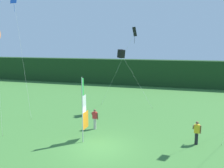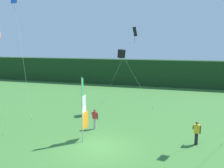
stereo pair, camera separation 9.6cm
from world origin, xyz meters
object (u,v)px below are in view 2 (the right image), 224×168
kite_black_box_3 (122,54)px  person_near_banner (95,118)px  banner_flag (84,110)px  kite_blue_diamond_5 (15,5)px  kite_black_diamond_2 (133,36)px  person_mid_field (197,132)px

kite_black_box_3 → person_near_banner: bearing=-96.1°
banner_flag → kite_blue_diamond_5: (-8.59, 4.45, 8.02)m
kite_black_diamond_2 → kite_black_box_3: bearing=-120.1°
banner_flag → kite_blue_diamond_5: 12.57m
kite_black_box_3 → kite_blue_diamond_5: kite_blue_diamond_5 is taller
person_mid_field → kite_black_box_3: (-7.03, 6.70, 4.91)m
banner_flag → person_mid_field: size_ratio=2.82×
banner_flag → kite_black_diamond_2: size_ratio=0.54×
kite_black_diamond_2 → person_near_banner: bearing=-101.2°
banner_flag → person_near_banner: bearing=93.7°
kite_blue_diamond_5 → person_near_banner: bearing=-13.3°
person_near_banner → person_mid_field: person_near_banner is taller
kite_black_box_3 → banner_flag: bearing=-93.2°
banner_flag → kite_black_diamond_2: 11.11m
banner_flag → kite_blue_diamond_5: kite_blue_diamond_5 is taller
person_mid_field → person_near_banner: bearing=173.2°
kite_blue_diamond_5 → person_mid_field: bearing=-10.2°
person_mid_field → kite_blue_diamond_5: kite_blue_diamond_5 is taller
person_mid_field → kite_black_diamond_2: bearing=127.5°
banner_flag → person_near_banner: banner_flag is taller
person_mid_field → kite_black_diamond_2: 12.20m
person_mid_field → kite_black_box_3: size_ratio=0.26×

